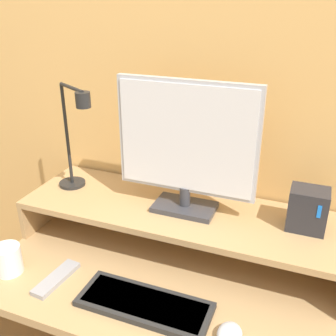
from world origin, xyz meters
name	(u,v)px	position (x,y,z in m)	size (l,w,h in m)	color
wall_back	(200,90)	(0.00, 0.69, 1.25)	(6.00, 0.05, 2.50)	#E5AD60
desk	(162,322)	(0.00, 0.33, 0.51)	(1.10, 0.65, 0.73)	tan
monitor_shelf	(178,214)	(0.00, 0.48, 0.86)	(1.10, 0.34, 0.15)	tan
monitor	(186,145)	(0.02, 0.48, 1.12)	(0.46, 0.13, 0.44)	#38383D
desk_lamp	(75,139)	(-0.39, 0.47, 1.09)	(0.21, 0.15, 0.40)	black
router_dock	(308,209)	(0.41, 0.51, 0.95)	(0.12, 0.09, 0.14)	#28282D
keyboard	(144,304)	(0.01, 0.16, 0.74)	(0.39, 0.15, 0.02)	#282828
mouse	(229,334)	(0.27, 0.14, 0.75)	(0.07, 0.08, 0.04)	silver
remote_control	(56,278)	(-0.29, 0.16, 0.74)	(0.07, 0.18, 0.02)	#99999E
mug	(8,259)	(-0.46, 0.14, 0.78)	(0.09, 0.09, 0.10)	white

